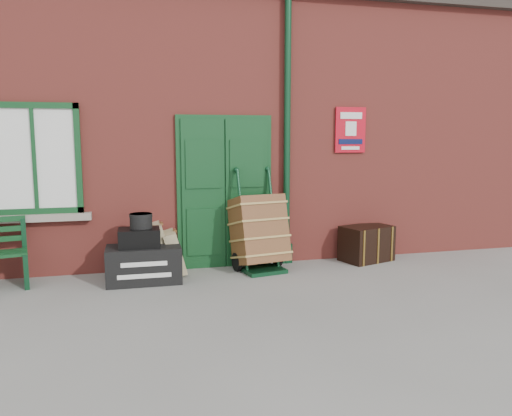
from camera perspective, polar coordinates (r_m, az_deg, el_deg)
name	(u,v)px	position (r m, az deg, el deg)	size (l,w,h in m)	color
ground	(271,293)	(6.34, 1.68, -9.73)	(80.00, 80.00, 0.00)	gray
station_building	(220,125)	(9.44, -4.14, 9.44)	(10.30, 4.30, 4.36)	#AD4137
houdini_trunk	(144,264)	(6.91, -12.68, -6.29)	(0.98, 0.54, 0.49)	black
strongbox	(139,238)	(6.83, -13.20, -3.31)	(0.54, 0.39, 0.25)	black
hatbox	(141,221)	(6.82, -13.01, -1.44)	(0.29, 0.29, 0.20)	black
suitcase_back	(161,249)	(7.23, -10.85, -4.58)	(0.20, 0.51, 0.71)	tan
suitcase_front	(174,252)	(7.19, -9.38, -5.04)	(0.18, 0.46, 0.61)	tan
porter_trolley	(259,232)	(7.30, 0.34, -2.72)	(0.84, 0.88, 1.47)	#0D351D
dark_trunk	(366,243)	(8.08, 12.51, -3.96)	(0.77, 0.50, 0.55)	black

